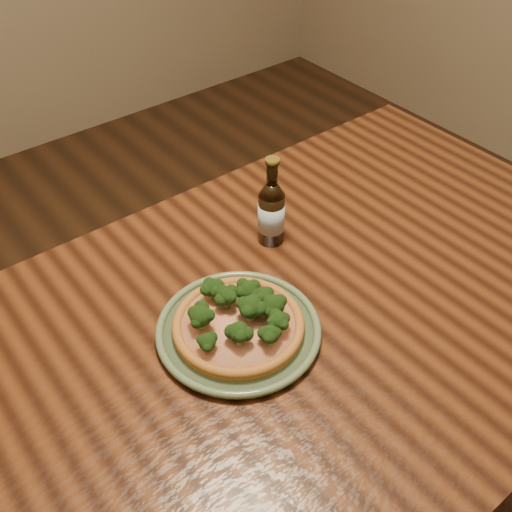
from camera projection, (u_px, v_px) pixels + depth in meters
table at (271, 360)px, 1.14m from camera, size 1.60×0.90×0.75m
plate at (238, 330)px, 1.06m from camera, size 0.29×0.29×0.02m
pizza at (239, 322)px, 1.05m from camera, size 0.23×0.23×0.07m
beer_bottle at (271, 212)px, 1.21m from camera, size 0.06×0.06×0.20m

